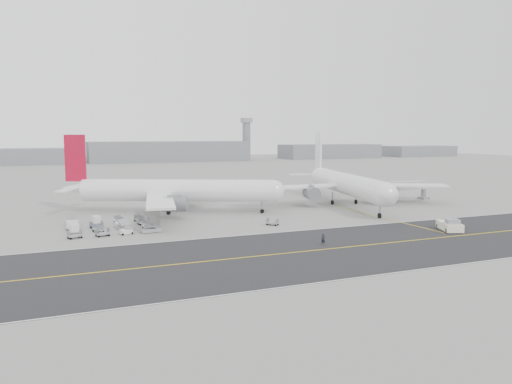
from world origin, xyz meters
name	(u,v)px	position (x,y,z in m)	size (l,w,h in m)	color
ground	(269,231)	(0.00, 0.00, 0.00)	(700.00, 700.00, 0.00)	gray
taxiway	(341,248)	(5.02, -17.98, 0.01)	(220.00, 59.00, 0.03)	#262629
horizon_buildings	(156,162)	(30.00, 260.00, 0.00)	(520.00, 28.00, 28.00)	gray
control_tower	(247,138)	(100.00, 265.00, 16.25)	(7.00, 7.00, 31.25)	gray
airliner_a	(172,190)	(-12.08, 29.86, 5.39)	(50.96, 49.70, 18.70)	white
airliner_b	(345,184)	(33.98, 26.05, 5.67)	(55.05, 56.26, 19.69)	white
pushback_tug	(450,226)	(32.65, -13.55, 1.03)	(5.62, 8.67, 2.51)	silver
jet_bridge	(406,187)	(55.14, 27.01, 3.91)	(14.85, 2.99, 5.61)	gray
gse_cluster	(111,229)	(-28.36, 13.84, 0.00)	(21.26, 20.50, 1.90)	gray
stray_dolly	(273,225)	(3.17, 5.28, 0.00)	(1.48, 2.40, 1.48)	silver
ground_crew_a	(323,239)	(3.47, -14.90, 0.96)	(0.70, 0.46, 1.92)	black
ground_crew_b	(446,223)	(34.72, -10.42, 0.84)	(0.82, 0.64, 1.68)	#C3D819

